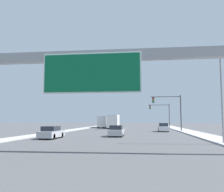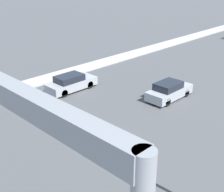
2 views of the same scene
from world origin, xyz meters
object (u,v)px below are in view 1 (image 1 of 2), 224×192
car_far_right (51,133)px  truck_box_secondary (104,122)px  street_lamp_right (219,87)px  sign_gantry (92,70)px  car_near_right (116,131)px  car_mid_center (163,128)px  traffic_light_near_intersection (171,107)px  truck_box_primary (114,122)px  traffic_light_mid_block (162,111)px

car_far_right → truck_box_secondary: bearing=90.0°
car_far_right → street_lamp_right: bearing=-15.2°
sign_gantry → car_near_right: size_ratio=4.80×
car_mid_center → traffic_light_near_intersection: (1.55, 0.57, 3.81)m
car_near_right → truck_box_secondary: 35.17m
truck_box_secondary → traffic_light_near_intersection: 25.57m
truck_box_primary → truck_box_secondary: (-3.50, 7.66, -0.10)m
car_near_right → traffic_light_mid_block: 35.60m
car_mid_center → street_lamp_right: street_lamp_right is taller
car_near_right → traffic_light_mid_block: bearing=76.1°
truck_box_primary → traffic_light_near_intersection: bearing=-45.9°
car_far_right → car_near_right: bearing=32.3°
truck_box_primary → truck_box_secondary: truck_box_primary is taller
sign_gantry → car_mid_center: bearing=76.7°
car_far_right → truck_box_secondary: (0.00, 38.89, 0.88)m
sign_gantry → car_mid_center: sign_gantry is taller
truck_box_primary → sign_gantry: bearing=-85.3°
car_far_right → car_near_right: car_near_right is taller
sign_gantry → street_lamp_right: 12.09m
sign_gantry → car_near_right: bearing=90.0°
car_far_right → truck_box_secondary: truck_box_secondary is taller
car_mid_center → car_near_right: car_mid_center is taller
car_mid_center → car_far_right: size_ratio=0.94×
traffic_light_near_intersection → traffic_light_mid_block: 20.00m
car_far_right → truck_box_secondary: 38.90m
sign_gantry → truck_box_primary: 42.81m
traffic_light_mid_block → car_near_right: bearing=-103.9°
truck_box_primary → traffic_light_near_intersection: traffic_light_near_intersection is taller
traffic_light_near_intersection → traffic_light_mid_block: size_ratio=1.06×
truck_box_secondary → traffic_light_mid_block: (15.49, -0.08, 2.76)m
traffic_light_near_intersection → sign_gantry: bearing=-105.9°
truck_box_primary → car_far_right: bearing=-96.4°
truck_box_secondary → traffic_light_mid_block: traffic_light_mid_block is taller
car_mid_center → car_near_right: bearing=-116.9°
traffic_light_mid_block → truck_box_primary: bearing=-147.7°
traffic_light_mid_block → street_lamp_right: 43.48m
car_mid_center → truck_box_primary: size_ratio=0.57×
car_mid_center → traffic_light_mid_block: 20.93m
truck_box_secondary → truck_box_primary: bearing=-65.5°
traffic_light_mid_block → street_lamp_right: bearing=-87.9°
car_far_right → traffic_light_mid_block: traffic_light_mid_block is taller
traffic_light_mid_block → street_lamp_right: size_ratio=0.73×
sign_gantry → car_far_right: size_ratio=4.54×
sign_gantry → traffic_light_near_intersection: size_ratio=3.08×
truck_box_primary → traffic_light_mid_block: bearing=32.3°
traffic_light_near_intersection → street_lamp_right: (1.55, -23.44, 0.53)m
sign_gantry → truck_box_secondary: bearing=97.9°
car_mid_center → car_near_right: 15.48m
truck_box_secondary → traffic_light_mid_block: size_ratio=1.43×
car_mid_center → car_near_right: (-7.00, -13.81, -0.05)m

